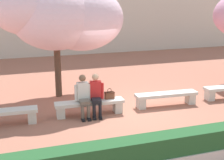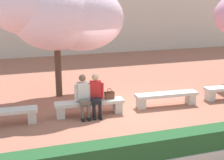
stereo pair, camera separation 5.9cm
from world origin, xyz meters
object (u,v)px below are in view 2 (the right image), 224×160
(person_seated_left, at_px, (83,94))
(cherry_tree_main, at_px, (60,16))
(stone_bench_center, at_px, (166,97))
(stone_bench_near_west, at_px, (90,105))
(person_seated_right, at_px, (96,93))
(handbag, at_px, (109,95))

(person_seated_left, distance_m, cherry_tree_main, 3.20)
(stone_bench_center, relative_size, cherry_tree_main, 0.47)
(stone_bench_near_west, bearing_deg, stone_bench_center, 0.00)
(cherry_tree_main, bearing_deg, person_seated_left, -83.45)
(person_seated_right, height_order, handbag, person_seated_right)
(stone_bench_near_west, height_order, handbag, handbag)
(stone_bench_center, xyz_separation_m, person_seated_right, (-2.45, -0.05, 0.39))
(person_seated_left, relative_size, handbag, 3.81)
(stone_bench_near_west, xyz_separation_m, person_seated_right, (0.19, -0.05, 0.39))
(person_seated_right, distance_m, cherry_tree_main, 3.26)
(stone_bench_center, relative_size, person_seated_left, 1.67)
(stone_bench_near_west, xyz_separation_m, person_seated_left, (-0.20, -0.05, 0.39))
(stone_bench_near_west, relative_size, cherry_tree_main, 0.47)
(stone_bench_center, xyz_separation_m, cherry_tree_main, (-3.11, 2.25, 2.60))
(stone_bench_center, relative_size, person_seated_right, 1.67)
(stone_bench_near_west, bearing_deg, handbag, 2.27)
(person_seated_right, xyz_separation_m, handbag, (0.46, 0.08, -0.12))
(person_seated_right, distance_m, handbag, 0.48)
(stone_bench_near_west, bearing_deg, person_seated_right, -15.51)
(handbag, height_order, cherry_tree_main, cherry_tree_main)
(person_seated_left, relative_size, cherry_tree_main, 0.28)
(stone_bench_center, distance_m, handbag, 2.01)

